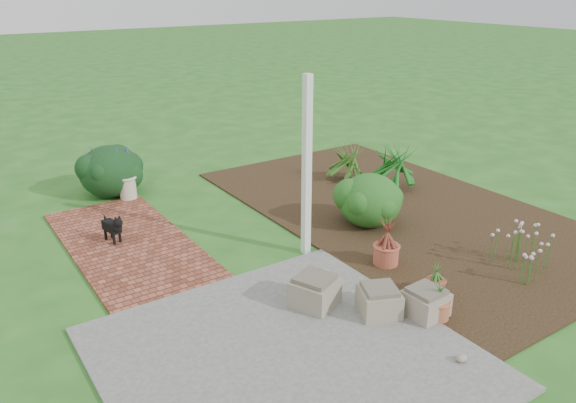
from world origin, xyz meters
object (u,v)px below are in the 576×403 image
evergreen_shrub (370,199)px  stone_trough_near (379,302)px  cream_ceramic_urn (128,188)px  black_dog (113,226)px

evergreen_shrub → stone_trough_near: bearing=-128.9°
cream_ceramic_urn → evergreen_shrub: 4.20m
stone_trough_near → evergreen_shrub: 2.57m
black_dog → cream_ceramic_urn: bearing=51.7°
black_dog → cream_ceramic_urn: black_dog is taller
stone_trough_near → evergreen_shrub: (1.61, 1.99, 0.26)m
stone_trough_near → cream_ceramic_urn: (-1.15, 5.15, 0.05)m
black_dog → stone_trough_near: bearing=-74.6°
black_dog → cream_ceramic_urn: (0.76, 1.61, -0.05)m
cream_ceramic_urn → evergreen_shrub: bearing=-48.9°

